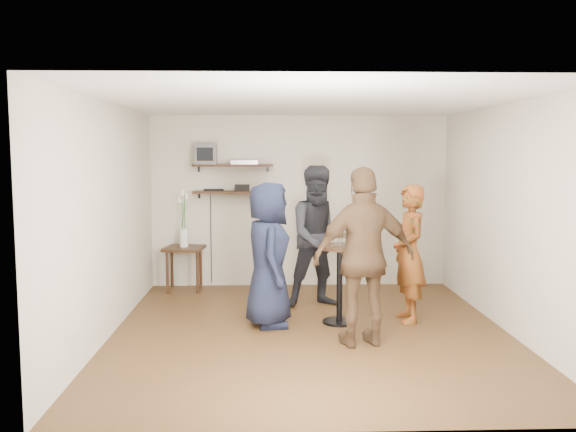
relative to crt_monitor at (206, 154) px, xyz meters
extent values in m
cube|color=#422A15|center=(1.40, -2.38, -2.04)|extent=(4.50, 5.00, 0.04)
cube|color=white|center=(1.40, -2.38, 0.60)|extent=(4.50, 5.00, 0.04)
cube|color=beige|center=(1.40, 0.15, -0.72)|extent=(4.50, 0.04, 2.60)
cube|color=beige|center=(1.40, -4.89, -0.72)|extent=(4.50, 0.04, 2.60)
cube|color=beige|center=(-0.87, -2.38, -0.72)|extent=(0.04, 5.00, 2.60)
cube|color=beige|center=(3.67, -2.38, -0.72)|extent=(0.04, 5.00, 2.60)
cube|color=black|center=(0.40, 0.00, -0.17)|extent=(1.20, 0.25, 0.04)
cube|color=black|center=(0.40, 0.00, -0.57)|extent=(1.20, 0.25, 0.04)
cube|color=#59595B|center=(0.00, 0.00, 0.00)|extent=(0.32, 0.30, 0.30)
cube|color=silver|center=(0.57, 0.00, -0.12)|extent=(0.40, 0.24, 0.06)
cube|color=black|center=(0.53, 0.00, -0.50)|extent=(0.22, 0.10, 0.10)
cube|color=black|center=(0.11, 0.05, -0.54)|extent=(0.30, 0.05, 0.03)
cube|color=black|center=(-0.33, -0.17, -1.39)|extent=(0.61, 0.61, 0.04)
cylinder|color=black|center=(-0.54, -0.39, -1.71)|extent=(0.04, 0.04, 0.61)
cylinder|color=black|center=(-0.11, -0.39, -1.71)|extent=(0.04, 0.04, 0.61)
cylinder|color=black|center=(-0.54, 0.04, -1.71)|extent=(0.04, 0.04, 0.61)
cylinder|color=black|center=(-0.11, 0.04, -1.71)|extent=(0.04, 0.04, 0.61)
cylinder|color=silver|center=(-0.33, -0.17, -1.23)|extent=(0.13, 0.13, 0.27)
cylinder|color=#1E631C|center=(-0.35, -0.17, -0.95)|extent=(0.01, 0.06, 0.50)
cone|color=white|center=(-0.39, -0.17, -0.65)|extent=(0.06, 0.08, 0.11)
cylinder|color=#1E631C|center=(-0.31, -0.17, -0.93)|extent=(0.03, 0.05, 0.55)
cone|color=white|center=(-0.28, -0.15, -0.60)|extent=(0.10, 0.11, 0.11)
cylinder|color=#1E631C|center=(-0.33, -0.19, -0.90)|extent=(0.09, 0.08, 0.60)
cone|color=white|center=(-0.33, -0.22, -0.54)|extent=(0.12, 0.11, 0.12)
cylinder|color=black|center=(1.77, -2.01, -1.10)|extent=(0.52, 0.52, 0.04)
cylinder|color=black|center=(1.77, -2.01, -1.55)|extent=(0.07, 0.07, 0.87)
cylinder|color=black|center=(1.77, -2.01, -2.00)|extent=(0.40, 0.40, 0.03)
cylinder|color=silver|center=(1.69, -2.04, -1.07)|extent=(0.06, 0.06, 0.00)
cylinder|color=silver|center=(1.69, -2.04, -1.02)|extent=(0.01, 0.01, 0.10)
cylinder|color=silver|center=(1.69, -2.04, -0.92)|extent=(0.07, 0.07, 0.12)
cylinder|color=tan|center=(1.69, -2.04, -0.94)|extent=(0.07, 0.07, 0.06)
cylinder|color=silver|center=(1.84, -2.03, -1.07)|extent=(0.06, 0.06, 0.00)
cylinder|color=silver|center=(1.84, -2.03, -1.03)|extent=(0.01, 0.01, 0.09)
cylinder|color=silver|center=(1.84, -2.03, -0.92)|extent=(0.07, 0.07, 0.11)
cylinder|color=tan|center=(1.84, -2.03, -0.95)|extent=(0.06, 0.06, 0.06)
cylinder|color=silver|center=(1.76, -1.94, -1.07)|extent=(0.06, 0.06, 0.00)
cylinder|color=silver|center=(1.76, -1.94, -1.03)|extent=(0.01, 0.01, 0.09)
cylinder|color=silver|center=(1.76, -1.94, -0.93)|extent=(0.07, 0.07, 0.11)
cylinder|color=tan|center=(1.76, -1.94, -0.95)|extent=(0.06, 0.06, 0.06)
cylinder|color=silver|center=(1.79, -2.00, -1.07)|extent=(0.06, 0.06, 0.00)
cylinder|color=silver|center=(1.79, -2.00, -1.03)|extent=(0.01, 0.01, 0.09)
cylinder|color=silver|center=(1.79, -2.00, -0.93)|extent=(0.07, 0.07, 0.11)
cylinder|color=tan|center=(1.79, -2.00, -0.95)|extent=(0.06, 0.06, 0.06)
imported|color=red|center=(2.62, -1.93, -1.19)|extent=(0.45, 0.64, 1.66)
imported|color=black|center=(1.61, -1.17, -1.08)|extent=(1.03, 0.87, 1.87)
imported|color=black|center=(0.92, -2.09, -1.17)|extent=(0.61, 0.88, 1.70)
imported|color=#4E3521|center=(1.93, -2.85, -1.07)|extent=(1.18, 0.67, 1.90)
camera|label=1|loc=(0.91, -9.14, 0.03)|focal=38.00mm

